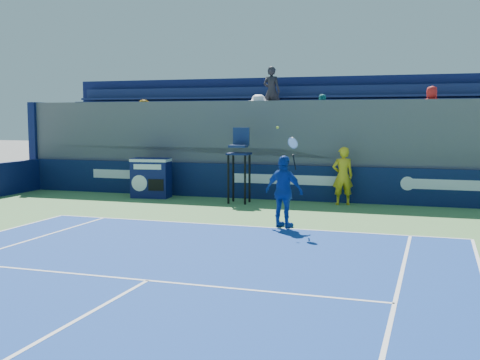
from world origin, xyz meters
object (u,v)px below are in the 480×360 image
(tennis_player, at_px, (284,192))
(ball_person, at_px, (343,176))
(umpire_chair, at_px, (239,157))
(match_clock, at_px, (151,177))

(tennis_player, bearing_deg, ball_person, 79.87)
(ball_person, relative_size, umpire_chair, 0.75)
(match_clock, xyz_separation_m, umpire_chair, (3.34, -0.28, 0.79))
(tennis_player, bearing_deg, umpire_chair, 122.40)
(match_clock, relative_size, umpire_chair, 0.56)
(ball_person, xyz_separation_m, match_clock, (-6.63, -0.33, -0.20))
(umpire_chair, distance_m, tennis_player, 4.67)
(match_clock, height_order, umpire_chair, umpire_chair)
(ball_person, xyz_separation_m, umpire_chair, (-3.29, -0.61, 0.58))
(umpire_chair, xyz_separation_m, tennis_player, (2.48, -3.91, -0.59))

